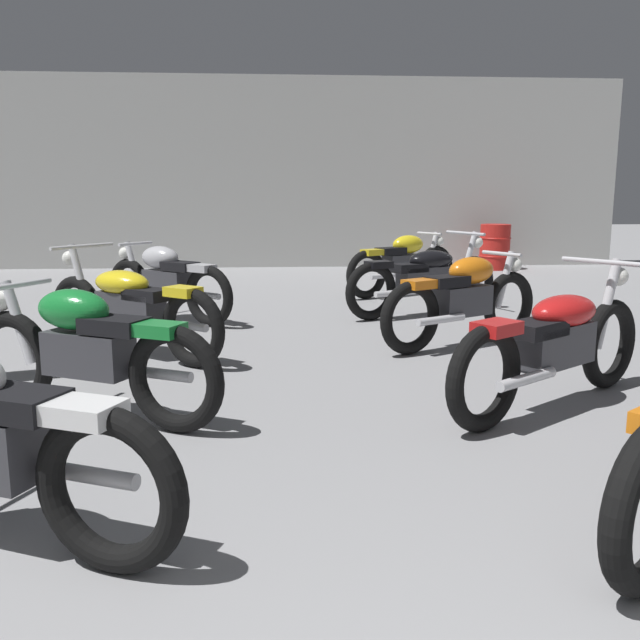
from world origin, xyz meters
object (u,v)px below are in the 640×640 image
Objects in this scene: motorcycle_right_row_2 at (555,342)px; motorcycle_right_row_5 at (403,263)px; motorcycle_right_row_3 at (464,298)px; motorcycle_right_row_4 at (425,277)px; motorcycle_left_row_2 at (87,350)px; motorcycle_left_row_4 at (167,280)px; oil_drum at (495,247)px; motorcycle_left_row_3 at (130,306)px.

motorcycle_right_row_2 is 1.05× the size of motorcycle_right_row_5.
motorcycle_right_row_3 is 1.68m from motorcycle_right_row_4.
motorcycle_right_row_5 is at bearing 88.30° from motorcycle_right_row_4.
motorcycle_left_row_4 is (-0.00, 3.48, 0.00)m from motorcycle_left_row_2.
motorcycle_right_row_4 is 1.61m from motorcycle_right_row_5.
motorcycle_left_row_4 is 3.52m from motorcycle_right_row_5.
motorcycle_left_row_4 reaches higher than oil_drum.
oil_drum is at bearing 56.91° from motorcycle_left_row_2.
motorcycle_left_row_2 is 1.75m from motorcycle_left_row_3.
motorcycle_right_row_3 is at bearing 92.54° from motorcycle_right_row_2.
motorcycle_left_row_3 is at bearing 151.36° from motorcycle_right_row_2.
motorcycle_left_row_4 is at bearing 90.07° from motorcycle_left_row_2.
motorcycle_left_row_3 and motorcycle_right_row_2 have the same top height.
motorcycle_left_row_4 is at bearing 152.82° from motorcycle_right_row_3.
motorcycle_right_row_4 is at bearing -117.16° from oil_drum.
motorcycle_left_row_3 reaches higher than motorcycle_left_row_2.
motorcycle_left_row_4 is 0.87× the size of motorcycle_right_row_2.
motorcycle_right_row_4 is (-0.07, 3.59, 0.00)m from motorcycle_right_row_2.
motorcycle_left_row_3 is 0.89× the size of motorcycle_right_row_4.
motorcycle_right_row_3 reaches higher than oil_drum.
motorcycle_left_row_2 is 0.90× the size of motorcycle_right_row_4.
motorcycle_right_row_5 is (3.06, 1.74, 0.00)m from motorcycle_left_row_4.
motorcycle_right_row_2 is 1.04× the size of motorcycle_right_row_3.
motorcycle_right_row_5 reaches higher than oil_drum.
motorcycle_left_row_4 is 4.63m from motorcycle_right_row_2.
motorcycle_left_row_3 is 1.02× the size of motorcycle_right_row_5.
motorcycle_right_row_5 is at bearing 47.93° from motorcycle_left_row_3.
motorcycle_left_row_2 and motorcycle_right_row_5 have the same top height.
motorcycle_left_row_4 and motorcycle_right_row_5 have the same top height.
motorcycle_left_row_4 is 3.02m from motorcycle_right_row_4.
motorcycle_left_row_2 and motorcycle_left_row_4 have the same top height.
oil_drum is at bearing 41.73° from motorcycle_left_row_4.
motorcycle_right_row_2 is 2.16× the size of oil_drum.
motorcycle_left_row_3 is at bearing -148.82° from motorcycle_right_row_4.
motorcycle_left_row_3 is 3.61m from motorcycle_right_row_4.
motorcycle_right_row_3 is at bearing -90.39° from motorcycle_right_row_4.
motorcycle_right_row_3 is (-0.08, 1.91, 0.01)m from motorcycle_right_row_2.
motorcycle_right_row_2 is (3.08, 0.02, -0.01)m from motorcycle_left_row_2.
motorcycle_left_row_3 reaches higher than motorcycle_left_row_4.
motorcycle_right_row_4 is (3.09, 1.87, 0.00)m from motorcycle_left_row_3.
motorcycle_right_row_2 is at bearing -88.83° from motorcycle_right_row_4.
motorcycle_left_row_3 is at bearing -176.52° from motorcycle_right_row_3.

